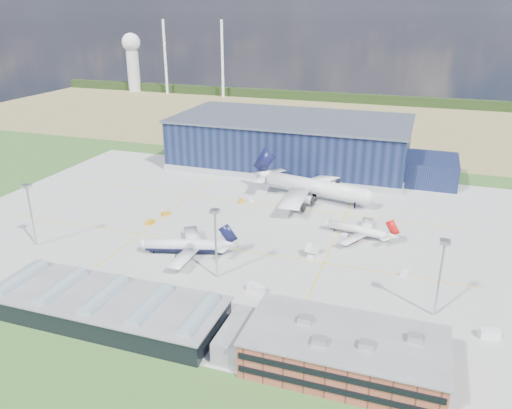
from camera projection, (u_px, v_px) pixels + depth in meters
name	position (u px, v px, depth m)	size (l,w,h in m)	color
ground	(224.00, 235.00, 186.65)	(600.00, 600.00, 0.00)	#2B551F
apron	(234.00, 225.00, 195.45)	(220.00, 160.00, 0.08)	#A6A7A1
farmland	(334.00, 120.00, 380.34)	(600.00, 220.00, 0.01)	#927B4E
treeline	(351.00, 98.00, 449.31)	(600.00, 8.00, 8.00)	black
horizon_dressing	(157.00, 58.00, 491.14)	(440.20, 18.00, 70.00)	white
hangar	(296.00, 145.00, 265.02)	(145.00, 62.00, 26.10)	black
ops_building	(344.00, 352.00, 115.45)	(46.00, 23.00, 10.90)	brown
glass_concourse	(117.00, 308.00, 134.43)	(78.00, 23.00, 8.60)	black
light_mast_west	(30.00, 205.00, 172.73)	(2.60, 2.60, 23.00)	#ADB0B4
light_mast_center	(215.00, 233.00, 151.58)	(2.60, 2.60, 23.00)	#ADB0B4
light_mast_east	(441.00, 266.00, 131.94)	(2.60, 2.60, 23.00)	#ADB0B4
airliner_navy	(184.00, 239.00, 169.93)	(34.53, 33.78, 11.26)	silver
airliner_red	(358.00, 225.00, 183.11)	(29.08, 28.45, 9.48)	silver
airliner_widebody	(315.00, 179.00, 216.88)	(59.79, 58.49, 19.50)	silver
gse_tug_a	(150.00, 222.00, 195.80)	(2.12, 3.46, 1.44)	orange
gse_tug_b	(166.00, 214.00, 203.78)	(2.24, 3.36, 1.45)	orange
gse_van_a	(256.00, 288.00, 148.53)	(2.40, 5.50, 2.40)	silver
gse_cart_a	(405.00, 273.00, 158.06)	(2.19, 3.28, 1.42)	silver
gse_van_b	(346.00, 238.00, 182.02)	(1.94, 4.24, 1.94)	silver
gse_tug_c	(241.00, 201.00, 217.48)	(2.05, 3.28, 1.43)	orange
gse_cart_b	(251.00, 200.00, 219.37)	(1.83, 2.75, 1.19)	silver
gse_van_c	(490.00, 333.00, 127.90)	(2.40, 5.00, 2.40)	silver
airstair	(312.00, 251.00, 170.28)	(2.13, 5.33, 3.41)	silver
car_a	(249.00, 316.00, 135.89)	(1.57, 3.91, 1.33)	#99999E
car_b	(309.00, 325.00, 132.07)	(1.34, 3.85, 1.27)	#99999E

